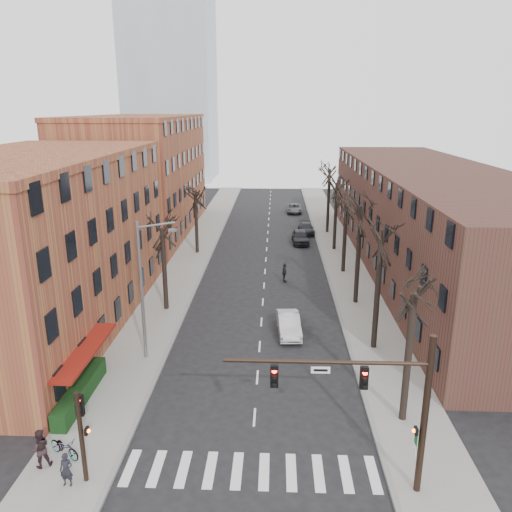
# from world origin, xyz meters

# --- Properties ---
(ground) EXTENTS (160.00, 160.00, 0.00)m
(ground) POSITION_xyz_m (0.00, 0.00, 0.00)
(ground) COLOR black
(ground) RESTS_ON ground
(sidewalk_left) EXTENTS (4.00, 90.00, 0.15)m
(sidewalk_left) POSITION_xyz_m (-8.00, 35.00, 0.07)
(sidewalk_left) COLOR gray
(sidewalk_left) RESTS_ON ground
(sidewalk_right) EXTENTS (4.00, 90.00, 0.15)m
(sidewalk_right) POSITION_xyz_m (8.00, 35.00, 0.07)
(sidewalk_right) COLOR gray
(sidewalk_right) RESTS_ON ground
(building_left_near) EXTENTS (12.00, 26.00, 12.00)m
(building_left_near) POSITION_xyz_m (-16.00, 15.00, 6.00)
(building_left_near) COLOR brown
(building_left_near) RESTS_ON ground
(building_left_far) EXTENTS (12.00, 28.00, 14.00)m
(building_left_far) POSITION_xyz_m (-16.00, 44.00, 7.00)
(building_left_far) COLOR brown
(building_left_far) RESTS_ON ground
(building_right) EXTENTS (12.00, 50.00, 10.00)m
(building_right) POSITION_xyz_m (16.00, 30.00, 5.00)
(building_right) COLOR #472621
(building_right) RESTS_ON ground
(office_tower) EXTENTS (18.00, 18.00, 60.00)m
(office_tower) POSITION_xyz_m (-22.00, 95.00, 30.00)
(office_tower) COLOR #B2B7BF
(office_tower) RESTS_ON ground
(awning_left) EXTENTS (1.20, 7.00, 0.15)m
(awning_left) POSITION_xyz_m (-9.40, 6.00, 0.00)
(awning_left) COLOR maroon
(awning_left) RESTS_ON ground
(hedge) EXTENTS (0.80, 6.00, 1.00)m
(hedge) POSITION_xyz_m (-9.50, 5.00, 0.65)
(hedge) COLOR #143813
(hedge) RESTS_ON sidewalk_left
(tree_right_a) EXTENTS (5.20, 5.20, 10.00)m
(tree_right_a) POSITION_xyz_m (7.60, 4.00, 0.00)
(tree_right_a) COLOR black
(tree_right_a) RESTS_ON ground
(tree_right_b) EXTENTS (5.20, 5.20, 10.80)m
(tree_right_b) POSITION_xyz_m (7.60, 12.00, 0.00)
(tree_right_b) COLOR black
(tree_right_b) RESTS_ON ground
(tree_right_c) EXTENTS (5.20, 5.20, 11.60)m
(tree_right_c) POSITION_xyz_m (7.60, 20.00, 0.00)
(tree_right_c) COLOR black
(tree_right_c) RESTS_ON ground
(tree_right_d) EXTENTS (5.20, 5.20, 10.00)m
(tree_right_d) POSITION_xyz_m (7.60, 28.00, 0.00)
(tree_right_d) COLOR black
(tree_right_d) RESTS_ON ground
(tree_right_e) EXTENTS (5.20, 5.20, 10.80)m
(tree_right_e) POSITION_xyz_m (7.60, 36.00, 0.00)
(tree_right_e) COLOR black
(tree_right_e) RESTS_ON ground
(tree_right_f) EXTENTS (5.20, 5.20, 11.60)m
(tree_right_f) POSITION_xyz_m (7.60, 44.00, 0.00)
(tree_right_f) COLOR black
(tree_right_f) RESTS_ON ground
(tree_left_a) EXTENTS (5.20, 5.20, 9.50)m
(tree_left_a) POSITION_xyz_m (-7.60, 18.00, 0.00)
(tree_left_a) COLOR black
(tree_left_a) RESTS_ON ground
(tree_left_b) EXTENTS (5.20, 5.20, 9.50)m
(tree_left_b) POSITION_xyz_m (-7.60, 34.00, 0.00)
(tree_left_b) COLOR black
(tree_left_b) RESTS_ON ground
(signal_mast_arm) EXTENTS (8.14, 0.30, 7.20)m
(signal_mast_arm) POSITION_xyz_m (5.45, -1.00, 4.40)
(signal_mast_arm) COLOR black
(signal_mast_arm) RESTS_ON ground
(signal_pole_left) EXTENTS (0.47, 0.44, 4.40)m
(signal_pole_left) POSITION_xyz_m (-6.99, -0.95, 2.61)
(signal_pole_left) COLOR black
(signal_pole_left) RESTS_ON ground
(streetlight) EXTENTS (2.45, 0.22, 9.03)m
(streetlight) POSITION_xyz_m (-7.03, 10.00, 5.01)
(streetlight) COLOR slate
(streetlight) RESTS_ON ground
(silver_sedan) EXTENTS (1.81, 4.41, 1.42)m
(silver_sedan) POSITION_xyz_m (2.00, 14.10, 0.71)
(silver_sedan) COLOR #BBBEC3
(silver_sedan) RESTS_ON ground
(parked_car_near) EXTENTS (2.05, 4.71, 1.58)m
(parked_car_near) POSITION_xyz_m (3.91, 38.76, 0.79)
(parked_car_near) COLOR black
(parked_car_near) RESTS_ON ground
(parked_car_mid) EXTENTS (2.05, 4.58, 1.30)m
(parked_car_mid) POSITION_xyz_m (4.89, 43.55, 0.65)
(parked_car_mid) COLOR black
(parked_car_mid) RESTS_ON ground
(parked_car_far) EXTENTS (2.28, 4.79, 1.32)m
(parked_car_far) POSITION_xyz_m (3.80, 56.63, 0.66)
(parked_car_far) COLOR #505256
(parked_car_far) RESTS_ON ground
(pedestrian_a) EXTENTS (0.56, 0.38, 1.52)m
(pedestrian_a) POSITION_xyz_m (-7.66, -1.33, 0.91)
(pedestrian_a) COLOR black
(pedestrian_a) RESTS_ON sidewalk_left
(pedestrian_b) EXTENTS (1.11, 1.04, 1.82)m
(pedestrian_b) POSITION_xyz_m (-9.28, -0.23, 1.06)
(pedestrian_b) COLOR black
(pedestrian_b) RESTS_ON sidewalk_left
(pedestrian_crossing) EXTENTS (0.56, 1.09, 1.78)m
(pedestrian_crossing) POSITION_xyz_m (1.85, 25.02, 0.89)
(pedestrian_crossing) COLOR black
(pedestrian_crossing) RESTS_ON ground
(bicycle) EXTENTS (1.92, 1.43, 0.96)m
(bicycle) POSITION_xyz_m (-8.52, 0.47, 0.63)
(bicycle) COLOR gray
(bicycle) RESTS_ON sidewalk_left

